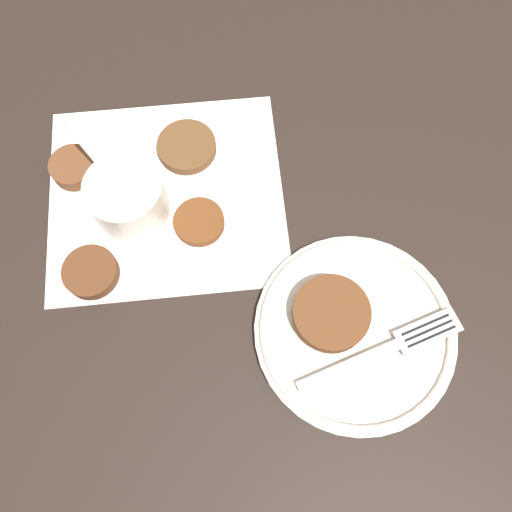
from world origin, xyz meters
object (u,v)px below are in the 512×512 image
at_px(fork, 397,344).
at_px(fritter_on_plate, 331,313).
at_px(sauce_bowl, 129,199).
at_px(serving_plate, 355,331).

bearing_deg(fork, fritter_on_plate, 146.05).
bearing_deg(fritter_on_plate, sauce_bowl, 140.49).
bearing_deg(sauce_bowl, fork, -38.26).
bearing_deg(fritter_on_plate, serving_plate, -37.73).
bearing_deg(sauce_bowl, fritter_on_plate, -39.51).
bearing_deg(fork, sauce_bowl, 141.74).
distance_m(sauce_bowl, serving_plate, 0.31).
bearing_deg(fork, serving_plate, 148.76).
bearing_deg(serving_plate, fritter_on_plate, 142.27).
bearing_deg(fritter_on_plate, fork, -33.95).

